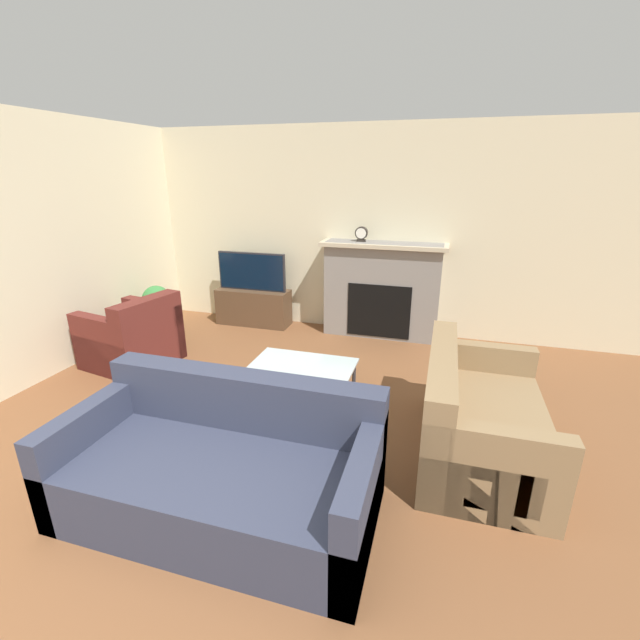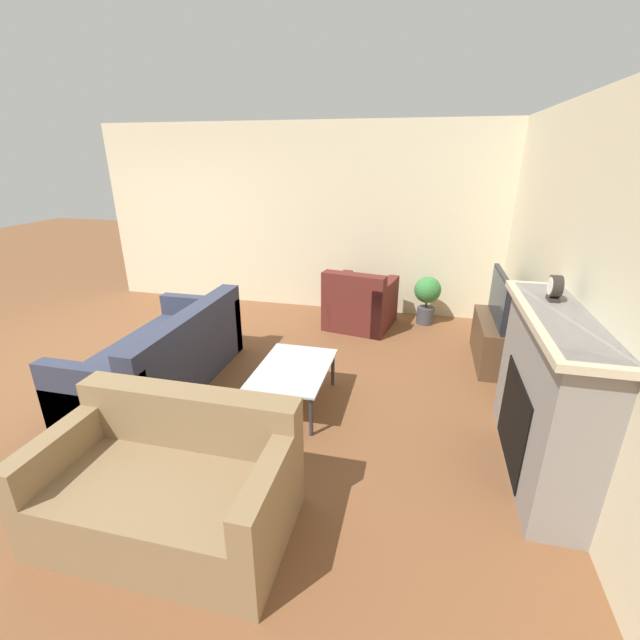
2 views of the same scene
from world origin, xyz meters
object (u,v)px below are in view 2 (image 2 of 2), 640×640
Objects in this scene: coffee_table at (293,371)px; mantel_clock at (555,288)px; couch_sectional at (163,359)px; potted_plant at (427,296)px; armchair_by_window at (360,306)px; tv at (499,298)px; couch_loveseat at (171,487)px.

coffee_table is 5.10× the size of mantel_clock.
coffee_table is at bearing 87.64° from couch_sectional.
coffee_table is 2.74m from potted_plant.
armchair_by_window is 1.45× the size of potted_plant.
tv is at bearing -177.00° from mantel_clock.
couch_loveseat is at bearing -21.08° from potted_plant.
armchair_by_window reaches higher than coffee_table.
couch_sectional is 1.94m from couch_loveseat.
tv reaches higher than armchair_by_window.
mantel_clock reaches higher than tv.
tv is 1.46× the size of potted_plant.
mantel_clock reaches higher than couch_loveseat.
mantel_clock is at bearing 17.73° from potted_plant.
couch_sectional reaches higher than coffee_table.
couch_loveseat is at bearing -12.31° from coffee_table.
mantel_clock is at bearing 3.00° from tv.
couch_loveseat is 2.24× the size of potted_plant.
potted_plant is at bearing 68.92° from couch_loveseat.
tv is at bearing 35.24° from potted_plant.
mantel_clock reaches higher than couch_sectional.
mantel_clock is (2.60, 0.83, 0.94)m from potted_plant.
couch_sectional is 3.62m from mantel_clock.
couch_loveseat and armchair_by_window have the same top height.
potted_plant is 3.57× the size of mantel_clock.
couch_sectional is (1.34, -3.38, -0.50)m from tv.
couch_loveseat is 7.99× the size of mantel_clock.
couch_loveseat is at bearing 90.42° from armchair_by_window.
couch_sectional is 2.02× the size of armchair_by_window.
potted_plant is (-2.40, 2.63, 0.13)m from couch_sectional.
armchair_by_window is (-2.08, 1.73, 0.01)m from couch_sectional.
coffee_table is at bearing -26.15° from potted_plant.
couch_sectional is at bearing 60.72° from armchair_by_window.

